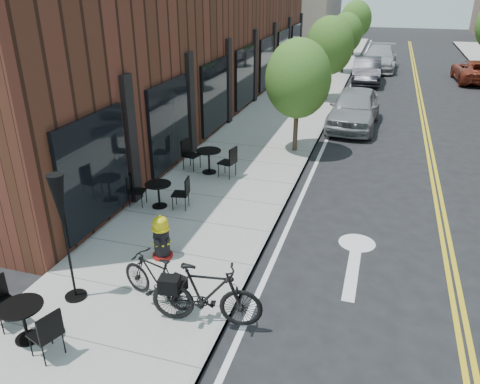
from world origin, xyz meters
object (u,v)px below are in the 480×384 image
(bicycle_left, at_px, (156,279))
(bistro_set_a, at_px, (23,317))
(parked_car_b, at_px, (366,70))
(parked_car_a, at_px, (354,108))
(fire_hydrant, at_px, (161,237))
(parked_car_far, at_px, (475,71))
(bicycle_right, at_px, (206,295))
(parked_car_c, at_px, (379,58))
(bistro_set_b, at_px, (159,192))
(bistro_set_c, at_px, (209,158))
(patio_umbrella, at_px, (61,212))

(bicycle_left, relative_size, bistro_set_a, 0.96)
(parked_car_b, bearing_deg, bistro_set_a, -102.43)
(bistro_set_a, relative_size, parked_car_a, 0.36)
(fire_hydrant, bearing_deg, bicycle_left, -57.25)
(bicycle_left, relative_size, parked_car_b, 0.36)
(parked_car_far, bearing_deg, bistro_set_a, 65.92)
(bicycle_right, distance_m, parked_car_c, 27.82)
(bistro_set_b, height_order, parked_car_far, parked_car_far)
(fire_hydrant, xyz_separation_m, bistro_set_c, (-0.75, 4.87, 0.00))
(parked_car_c, bearing_deg, parked_car_b, -95.38)
(parked_car_b, relative_size, parked_car_far, 0.97)
(bistro_set_b, relative_size, parked_car_c, 0.30)
(bicycle_left, distance_m, parked_car_b, 22.75)
(bicycle_right, height_order, parked_car_c, parked_car_c)
(fire_hydrant, xyz_separation_m, parked_car_a, (3.08, 11.69, 0.20))
(bicycle_left, height_order, bistro_set_c, bicycle_left)
(bicycle_left, bearing_deg, bistro_set_b, -137.62)
(fire_hydrant, height_order, patio_umbrella, patio_umbrella)
(bistro_set_a, relative_size, patio_umbrella, 0.67)
(parked_car_c, bearing_deg, fire_hydrant, -96.57)
(bicycle_left, xyz_separation_m, bicycle_right, (1.11, -0.30, 0.10))
(bistro_set_a, distance_m, bistro_set_c, 7.87)
(bicycle_left, distance_m, parked_car_c, 27.62)
(bistro_set_a, xyz_separation_m, parked_car_c, (4.62, 29.04, 0.22))
(bistro_set_b, distance_m, parked_car_c, 24.29)
(parked_car_c, bearing_deg, bistro_set_c, -100.30)
(bicycle_right, bearing_deg, fire_hydrant, 36.20)
(bistro_set_b, relative_size, bistro_set_c, 0.90)
(fire_hydrant, xyz_separation_m, patio_umbrella, (-0.95, -1.78, 1.32))
(bicycle_right, relative_size, parked_car_far, 0.42)
(bicycle_left, bearing_deg, parked_car_a, -174.02)
(parked_car_c, height_order, parked_car_far, parked_car_c)
(patio_umbrella, bearing_deg, parked_car_b, 80.19)
(bicycle_left, height_order, parked_car_a, parked_car_a)
(parked_car_b, xyz_separation_m, parked_car_far, (6.15, 2.14, -0.10))
(parked_car_a, xyz_separation_m, parked_car_far, (6.10, 11.65, -0.15))
(bistro_set_a, height_order, parked_car_a, parked_car_a)
(parked_car_c, distance_m, parked_car_far, 6.21)
(fire_hydrant, bearing_deg, bistro_set_b, 128.08)
(bistro_set_c, height_order, parked_car_a, parked_car_a)
(parked_car_c, xyz_separation_m, parked_car_far, (5.59, -2.70, -0.14))
(fire_hydrant, xyz_separation_m, parked_car_b, (3.02, 21.20, 0.14))
(bicycle_left, height_order, bicycle_right, bicycle_right)
(fire_hydrant, height_order, parked_car_a, parked_car_a)
(bicycle_right, bearing_deg, patio_umbrella, 83.04)
(parked_car_a, xyz_separation_m, parked_car_b, (-0.06, 9.51, -0.06))
(bicycle_left, distance_m, bistro_set_b, 4.03)
(bicycle_right, distance_m, bistro_set_c, 7.02)
(parked_car_b, bearing_deg, parked_car_far, 16.25)
(bicycle_left, relative_size, parked_car_a, 0.35)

